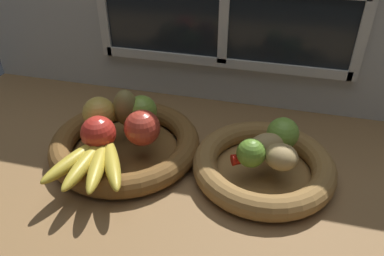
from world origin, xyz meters
TOP-DOWN VIEW (x-y plane):
  - ground_plane at (0.00, 0.00)cm, footprint 140.00×90.00cm
  - fruit_bowl_left at (-16.23, 0.31)cm, footprint 33.16×33.16cm
  - fruit_bowl_right at (14.29, 0.31)cm, footprint 29.28×29.28cm
  - apple_red_right at (-11.05, -1.90)cm, footprint 7.56×7.56cm
  - apple_red_front at (-19.10, -5.69)cm, footprint 7.19×7.19cm
  - apple_golden_left at (-22.45, 1.47)cm, footprint 7.24×7.24cm
  - apple_green_back at (-13.87, 5.17)cm, footprint 6.83×6.83cm
  - pear_brown at (-17.02, 3.80)cm, footprint 6.70×6.64cm
  - banana_bunch_front at (-17.46, -11.69)cm, footprint 16.75×18.38cm
  - potato_small at (17.45, -2.85)cm, footprint 7.86×7.50cm
  - potato_large at (14.29, 0.31)cm, footprint 8.82×7.77cm
  - lime_near at (11.74, -3.52)cm, footprint 5.68×5.68cm
  - lime_far at (17.27, 4.13)cm, footprint 6.58×6.58cm
  - chili_pepper at (12.95, -2.19)cm, footprint 10.30×6.68cm

SIDE VIEW (x-z plane):
  - ground_plane at x=0.00cm, z-range -3.00..0.00cm
  - fruit_bowl_left at x=-16.23cm, z-range -0.18..4.80cm
  - fruit_bowl_right at x=14.29cm, z-range -0.17..4.80cm
  - chili_pepper at x=12.95cm, z-range 4.97..7.26cm
  - banana_bunch_front at x=-17.46cm, z-range 4.97..7.96cm
  - potato_small at x=17.45cm, z-range 4.97..9.97cm
  - potato_large at x=14.29cm, z-range 4.97..10.09cm
  - lime_near at x=11.74cm, z-range 4.97..10.66cm
  - lime_far at x=17.27cm, z-range 4.97..11.55cm
  - apple_green_back at x=-13.87cm, z-range 4.97..11.80cm
  - apple_red_front at x=-19.10cm, z-range 4.97..12.16cm
  - apple_golden_left at x=-22.45cm, z-range 4.97..12.22cm
  - apple_red_right at x=-11.05cm, z-range 4.97..12.53cm
  - pear_brown at x=-17.02cm, z-range 4.97..13.74cm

